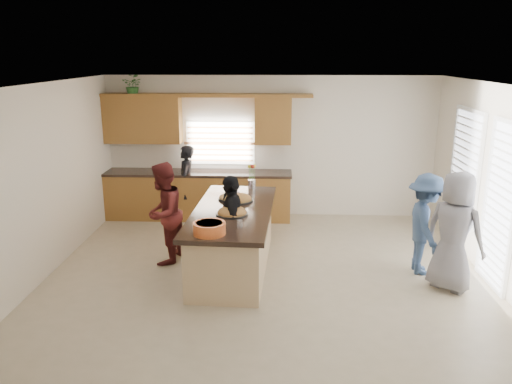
{
  "coord_description": "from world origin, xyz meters",
  "views": [
    {
      "loc": [
        0.16,
        -6.82,
        3.2
      ],
      "look_at": [
        -0.18,
        0.54,
        1.15
      ],
      "focal_mm": 35.0,
      "sensor_mm": 36.0,
      "label": 1
    }
  ],
  "objects_px": {
    "island": "(233,240)",
    "woman_left_back": "(186,183)",
    "salad_bowl": "(209,228)",
    "woman_right_back": "(425,224)",
    "woman_left_front": "(232,225)",
    "woman_right_front": "(454,232)",
    "woman_left_mid": "(163,213)"
  },
  "relations": [
    {
      "from": "island",
      "to": "woman_left_back",
      "type": "height_order",
      "value": "woman_left_back"
    },
    {
      "from": "salad_bowl",
      "to": "woman_right_back",
      "type": "relative_size",
      "value": 0.28
    },
    {
      "from": "island",
      "to": "woman_left_front",
      "type": "xyz_separation_m",
      "value": [
        -0.01,
        -0.14,
        0.3
      ]
    },
    {
      "from": "salad_bowl",
      "to": "woman_right_front",
      "type": "bearing_deg",
      "value": 8.9
    },
    {
      "from": "salad_bowl",
      "to": "woman_left_front",
      "type": "height_order",
      "value": "woman_left_front"
    },
    {
      "from": "woman_left_back",
      "to": "woman_left_front",
      "type": "distance_m",
      "value": 2.7
    },
    {
      "from": "salad_bowl",
      "to": "woman_left_mid",
      "type": "height_order",
      "value": "woman_left_mid"
    },
    {
      "from": "island",
      "to": "salad_bowl",
      "type": "relative_size",
      "value": 6.5
    },
    {
      "from": "woman_right_back",
      "to": "woman_left_mid",
      "type": "bearing_deg",
      "value": 88.9
    },
    {
      "from": "island",
      "to": "woman_right_back",
      "type": "relative_size",
      "value": 1.8
    },
    {
      "from": "island",
      "to": "woman_left_mid",
      "type": "distance_m",
      "value": 1.18
    },
    {
      "from": "salad_bowl",
      "to": "woman_left_front",
      "type": "relative_size",
      "value": 0.28
    },
    {
      "from": "salad_bowl",
      "to": "woman_left_front",
      "type": "bearing_deg",
      "value": 78.15
    },
    {
      "from": "woman_left_back",
      "to": "woman_right_back",
      "type": "relative_size",
      "value": 0.97
    },
    {
      "from": "island",
      "to": "woman_right_front",
      "type": "height_order",
      "value": "woman_right_front"
    },
    {
      "from": "woman_left_mid",
      "to": "island",
      "type": "bearing_deg",
      "value": 90.23
    },
    {
      "from": "woman_left_front",
      "to": "woman_right_back",
      "type": "distance_m",
      "value": 2.87
    },
    {
      "from": "woman_left_back",
      "to": "salad_bowl",
      "type": "bearing_deg",
      "value": 11.73
    },
    {
      "from": "salad_bowl",
      "to": "woman_right_front",
      "type": "height_order",
      "value": "woman_right_front"
    },
    {
      "from": "woman_left_mid",
      "to": "woman_left_back",
      "type": "bearing_deg",
      "value": -169.04
    },
    {
      "from": "woman_right_front",
      "to": "island",
      "type": "bearing_deg",
      "value": 34.68
    },
    {
      "from": "woman_left_back",
      "to": "woman_right_front",
      "type": "distance_m",
      "value": 5.12
    },
    {
      "from": "salad_bowl",
      "to": "island",
      "type": "bearing_deg",
      "value": 79.2
    },
    {
      "from": "woman_left_front",
      "to": "woman_right_back",
      "type": "bearing_deg",
      "value": 85.41
    },
    {
      "from": "woman_left_front",
      "to": "woman_right_back",
      "type": "xyz_separation_m",
      "value": [
        2.87,
        0.11,
        0.01
      ]
    },
    {
      "from": "island",
      "to": "woman_right_back",
      "type": "bearing_deg",
      "value": 2.06
    },
    {
      "from": "woman_right_back",
      "to": "woman_left_front",
      "type": "bearing_deg",
      "value": 94.36
    },
    {
      "from": "island",
      "to": "woman_left_back",
      "type": "relative_size",
      "value": 1.85
    },
    {
      "from": "island",
      "to": "woman_left_back",
      "type": "bearing_deg",
      "value": 118.81
    },
    {
      "from": "woman_left_back",
      "to": "woman_right_front",
      "type": "relative_size",
      "value": 0.88
    },
    {
      "from": "woman_left_mid",
      "to": "woman_right_front",
      "type": "relative_size",
      "value": 0.95
    },
    {
      "from": "salad_bowl",
      "to": "woman_right_back",
      "type": "height_order",
      "value": "woman_right_back"
    }
  ]
}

